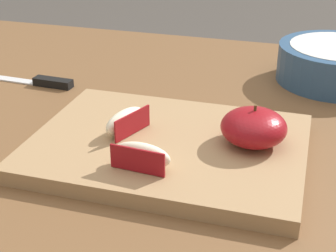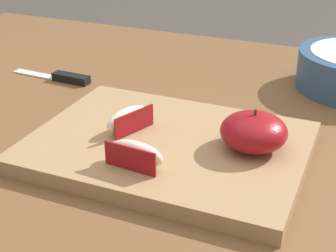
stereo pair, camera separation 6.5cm
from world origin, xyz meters
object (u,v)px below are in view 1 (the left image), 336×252
apple_wedge_back (126,121)px  apple_wedge_middle (141,156)px  paring_knife (46,82)px  cutting_board (168,147)px  apple_half_skin_up (254,127)px

apple_wedge_back → apple_wedge_middle: same height
apple_wedge_back → paring_knife: bearing=142.2°
apple_wedge_middle → cutting_board: bearing=82.4°
cutting_board → apple_wedge_middle: (-0.01, -0.07, 0.03)m
cutting_board → apple_wedge_back: (-0.06, 0.01, 0.03)m
apple_half_skin_up → apple_wedge_back: apple_half_skin_up is taller
apple_half_skin_up → apple_wedge_back: 0.17m
apple_half_skin_up → apple_wedge_back: size_ratio=1.12×
apple_wedge_middle → paring_knife: (-0.26, 0.25, -0.03)m
apple_half_skin_up → apple_wedge_middle: 0.15m
apple_wedge_middle → paring_knife: bearing=136.9°
cutting_board → apple_half_skin_up: apple_half_skin_up is taller
apple_half_skin_up → paring_knife: apple_half_skin_up is taller
apple_half_skin_up → paring_knife: bearing=158.5°
cutting_board → apple_wedge_back: 0.07m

